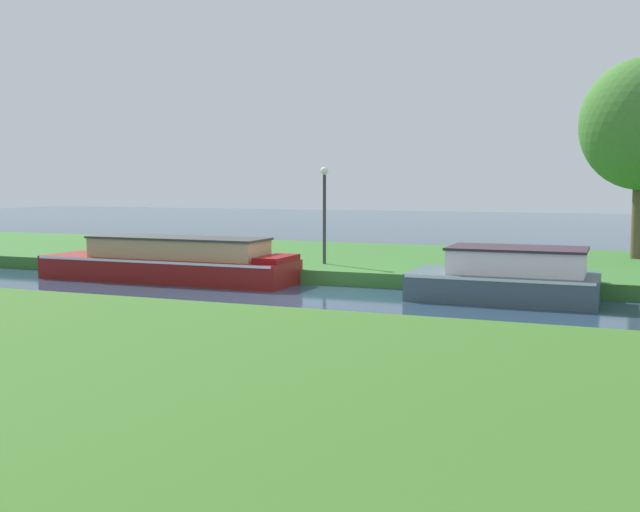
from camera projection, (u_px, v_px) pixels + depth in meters
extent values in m
plane|color=#253A51|center=(304.00, 295.00, 19.02)|extent=(120.00, 120.00, 0.00)
cube|color=#346A2B|center=(385.00, 261.00, 25.47)|extent=(72.00, 10.00, 0.40)
cube|color=#366423|center=(57.00, 368.00, 10.69)|extent=(72.00, 10.00, 0.40)
cube|color=maroon|center=(167.00, 269.00, 21.91)|extent=(7.84, 1.93, 0.68)
cube|color=white|center=(167.00, 259.00, 21.88)|extent=(7.68, 1.96, 0.07)
cube|color=tan|center=(178.00, 248.00, 21.71)|extent=(5.33, 1.47, 0.55)
cube|color=#333633|center=(178.00, 238.00, 21.68)|extent=(5.43, 1.54, 0.06)
cube|color=maroon|center=(277.00, 259.00, 20.55)|extent=(0.73, 1.62, 0.17)
cube|color=#40535D|center=(503.00, 286.00, 18.32)|extent=(4.44, 2.34, 0.66)
cube|color=white|center=(503.00, 274.00, 18.30)|extent=(4.35, 2.37, 0.07)
cube|color=white|center=(517.00, 261.00, 18.15)|extent=(3.15, 1.78, 0.58)
cube|color=#332530|center=(517.00, 248.00, 18.12)|extent=(3.25, 1.87, 0.06)
cylinder|color=brown|center=(639.00, 210.00, 24.33)|extent=(0.41, 0.41, 3.17)
cylinder|color=#333338|center=(324.00, 220.00, 22.70)|extent=(0.10, 0.10, 2.70)
sphere|color=white|center=(324.00, 171.00, 22.56)|extent=(0.24, 0.24, 0.24)
cylinder|color=#423321|center=(97.00, 250.00, 24.41)|extent=(0.18, 0.18, 0.58)
cylinder|color=#4B3023|center=(497.00, 266.00, 19.63)|extent=(0.16, 0.16, 0.57)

